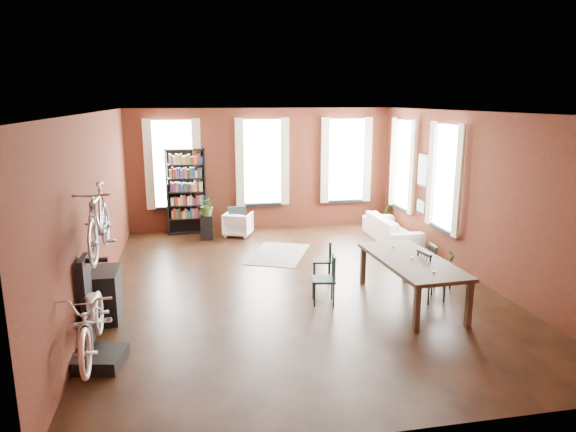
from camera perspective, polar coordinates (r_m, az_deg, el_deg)
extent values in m
plane|color=black|center=(9.78, 0.99, -7.63)|extent=(9.00, 9.00, 0.00)
cube|color=silver|center=(9.16, 1.07, 11.47)|extent=(7.00, 9.00, 0.04)
cube|color=#431910|center=(13.71, -2.90, 5.21)|extent=(7.00, 0.04, 3.20)
cube|color=#431910|center=(5.18, 11.56, -8.02)|extent=(7.00, 0.04, 3.20)
cube|color=#431910|center=(9.27, -20.63, 0.69)|extent=(0.04, 9.00, 3.20)
cube|color=#431910|center=(10.62, 19.85, 2.21)|extent=(0.04, 9.00, 3.20)
cube|color=white|center=(13.53, -12.63, 5.67)|extent=(1.00, 0.04, 2.20)
cube|color=beige|center=(13.46, -12.64, 5.63)|extent=(1.40, 0.06, 2.30)
cube|color=white|center=(13.66, -2.89, 6.03)|extent=(1.00, 0.04, 2.20)
cube|color=beige|center=(13.59, -2.85, 5.99)|extent=(1.40, 0.06, 2.30)
cube|color=white|center=(14.16, 6.41, 6.21)|extent=(1.00, 0.04, 2.20)
cube|color=beige|center=(14.10, 6.50, 6.18)|extent=(1.40, 0.06, 2.30)
cube|color=white|center=(11.43, 17.26, 4.13)|extent=(0.04, 1.00, 2.20)
cube|color=beige|center=(11.40, 16.95, 4.12)|extent=(0.06, 1.40, 2.30)
cube|color=white|center=(13.39, 12.85, 5.59)|extent=(0.04, 1.00, 2.20)
cube|color=beige|center=(13.36, 12.57, 5.59)|extent=(0.06, 1.40, 2.30)
cube|color=black|center=(12.40, 14.84, 4.92)|extent=(0.04, 0.55, 0.75)
cube|color=black|center=(12.54, 14.62, 1.07)|extent=(0.04, 0.45, 0.35)
cube|color=#4B3D2D|center=(9.06, 13.47, -7.05)|extent=(1.15, 2.34, 0.78)
cube|color=#1B3B3D|center=(8.82, 3.96, -7.02)|extent=(0.46, 0.46, 0.86)
cube|color=black|center=(9.94, 3.79, -4.92)|extent=(0.43, 0.43, 0.78)
cube|color=black|center=(9.25, 15.62, -6.42)|extent=(0.49, 0.49, 0.89)
cube|color=#1A3938|center=(9.97, 16.52, -5.31)|extent=(0.40, 0.40, 0.81)
cube|color=black|center=(13.46, -11.22, 2.68)|extent=(1.00, 0.32, 2.20)
imported|color=white|center=(13.13, -5.59, -0.78)|extent=(0.84, 0.81, 0.67)
imported|color=beige|center=(12.89, 11.49, -0.92)|extent=(0.61, 2.08, 0.81)
cube|color=black|center=(11.61, -1.07, -4.25)|extent=(1.75, 2.10, 0.01)
cube|color=black|center=(7.42, -20.22, -14.68)|extent=(0.72, 0.72, 0.18)
cube|color=black|center=(7.82, -21.46, -8.86)|extent=(0.16, 0.60, 1.30)
cube|color=black|center=(8.71, -19.51, -8.22)|extent=(0.40, 0.80, 0.80)
cube|color=black|center=(12.94, -9.01, -1.24)|extent=(0.32, 0.32, 0.61)
imported|color=#315D25|center=(14.39, 10.83, -0.54)|extent=(0.38, 0.65, 0.29)
imported|color=#295522|center=(11.06, 17.56, -5.34)|extent=(0.49, 0.48, 0.16)
imported|color=white|center=(7.03, -21.19, -7.41)|extent=(0.67, 0.99, 1.83)
imported|color=#A5A8AD|center=(7.37, -20.49, 1.96)|extent=(0.47, 1.00, 1.66)
imported|color=#365C25|center=(12.80, -8.94, 0.96)|extent=(0.66, 0.69, 0.42)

